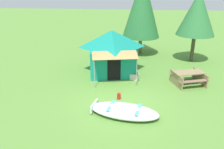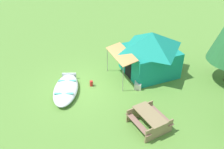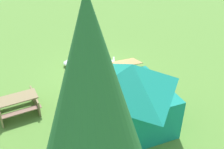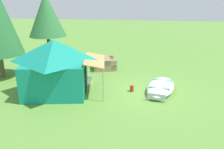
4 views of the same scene
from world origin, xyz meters
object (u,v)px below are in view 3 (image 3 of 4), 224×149
cooler_box (90,107)px  fuel_can (99,76)px  canvas_cabin_tent (131,95)px  beached_rowboat (90,63)px  picnic_table (17,103)px  pine_tree_back_left (93,134)px

cooler_box → fuel_can: 2.64m
canvas_cabin_tent → beached_rowboat: bearing=-78.1°
picnic_table → pine_tree_back_left: pine_tree_back_left is taller
cooler_box → pine_tree_back_left: pine_tree_back_left is taller
cooler_box → fuel_can: (-0.73, -2.54, -0.02)m
canvas_cabin_tent → fuel_can: 3.93m
canvas_cabin_tent → picnic_table: bearing=-18.6°
beached_rowboat → picnic_table: bearing=47.0°
picnic_table → pine_tree_back_left: bearing=114.9°
beached_rowboat → canvas_cabin_tent: 5.34m
cooler_box → picnic_table: bearing=-7.2°
canvas_cabin_tent → cooler_box: 2.21m
canvas_cabin_tent → pine_tree_back_left: pine_tree_back_left is taller
beached_rowboat → canvas_cabin_tent: bearing=101.9°
beached_rowboat → pine_tree_back_left: bearing=85.6°
picnic_table → pine_tree_back_left: size_ratio=0.33×
canvas_cabin_tent → pine_tree_back_left: bearing=66.8°
fuel_can → beached_rowboat: bearing=-76.9°
pine_tree_back_left → beached_rowboat: bearing=-94.4°
beached_rowboat → cooler_box: (0.39, 3.98, -0.04)m
beached_rowboat → fuel_can: beached_rowboat is taller
canvas_cabin_tent → pine_tree_back_left: (1.80, 4.19, 2.32)m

